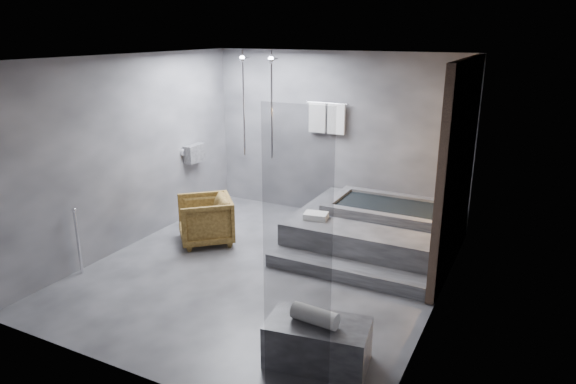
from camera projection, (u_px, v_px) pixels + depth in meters
The scene contains 7 objects.
room at pixel (300, 144), 6.49m from camera, with size 5.00×5.04×2.82m.
tub_deck at pixel (374, 230), 7.69m from camera, with size 2.20×2.00×0.50m, color #363638.
tub_step at pixel (345, 271), 6.73m from camera, with size 2.20×0.36×0.18m, color #363638.
concrete_bench at pixel (318, 343), 4.97m from camera, with size 0.98×0.54×0.44m, color #2E2E31.
driftwood_chair at pixel (205, 220), 7.79m from camera, with size 0.77×0.79×0.72m, color #3F2B0F.
rolled_towel at pixel (315, 316), 4.87m from camera, with size 0.17×0.17×0.46m, color white.
deck_towel at pixel (316, 216), 7.42m from camera, with size 0.33×0.24×0.09m, color white.
Camera 1 is at (3.13, -5.52, 3.11)m, focal length 32.00 mm.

